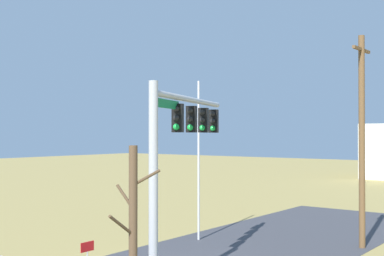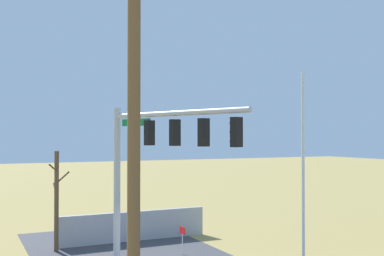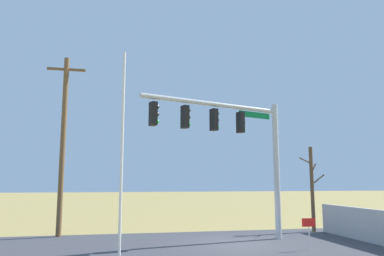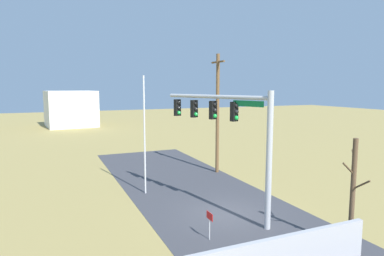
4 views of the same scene
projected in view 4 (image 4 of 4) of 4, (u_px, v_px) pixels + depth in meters
name	position (u px, v px, depth m)	size (l,w,h in m)	color
ground_plane	(226.00, 214.00, 17.41)	(160.00, 160.00, 0.00)	#9E894C
road_surface	(195.00, 192.00, 21.05)	(28.00, 8.00, 0.01)	#3D3D42
sidewalk_corner	(281.00, 237.00, 14.67)	(6.00, 6.00, 0.01)	#B7B5AD
retaining_fence	(281.00, 256.00, 11.58)	(0.20, 7.50, 1.46)	#A8A8AD
signal_mast	(230.00, 125.00, 16.75)	(6.83, 2.49, 6.38)	#B2B5BA
flagpole	(145.00, 136.00, 20.34)	(0.10, 0.10, 7.20)	silver
utility_pole	(218.00, 112.00, 25.35)	(1.90, 0.26, 8.96)	brown
bare_tree	(353.00, 193.00, 13.43)	(1.27, 1.02, 4.53)	brown
open_sign	(210.00, 219.00, 14.36)	(0.56, 0.04, 1.22)	silver
distant_building	(71.00, 109.00, 55.45)	(7.48, 7.54, 5.87)	silver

